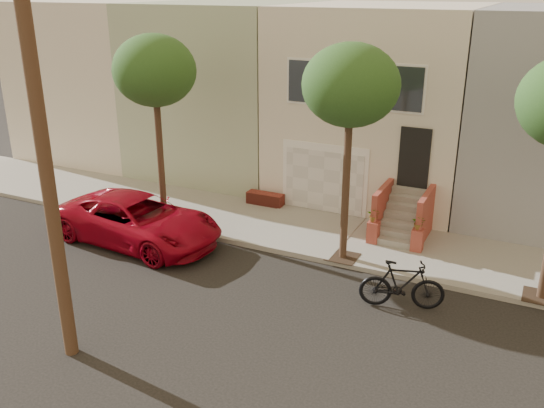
% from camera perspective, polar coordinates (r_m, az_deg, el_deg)
% --- Properties ---
extents(ground, '(90.00, 90.00, 0.00)m').
position_cam_1_polar(ground, '(15.11, -1.83, -10.78)').
color(ground, black).
rests_on(ground, ground).
extents(sidewalk, '(40.00, 3.70, 0.15)m').
position_cam_1_polar(sidewalk, '(19.43, 5.51, -3.10)').
color(sidewalk, gray).
rests_on(sidewalk, ground).
extents(house_row, '(33.10, 11.70, 7.00)m').
position_cam_1_polar(house_row, '(23.74, 10.88, 10.06)').
color(house_row, silver).
rests_on(house_row, sidewalk).
extents(tree_left, '(2.70, 2.57, 6.30)m').
position_cam_1_polar(tree_left, '(19.33, -11.37, 12.50)').
color(tree_left, '#2D2116').
rests_on(tree_left, sidewalk).
extents(tree_mid, '(2.70, 2.57, 6.30)m').
position_cam_1_polar(tree_mid, '(16.30, 7.65, 11.24)').
color(tree_mid, '#2D2116').
rests_on(tree_mid, sidewalk).
extents(pickup_truck, '(5.80, 3.02, 1.56)m').
position_cam_1_polar(pickup_truck, '(19.22, -12.88, -1.54)').
color(pickup_truck, maroon).
rests_on(pickup_truck, ground).
extents(motorcycle, '(2.26, 1.23, 1.31)m').
position_cam_1_polar(motorcycle, '(15.50, 12.53, -7.67)').
color(motorcycle, black).
rests_on(motorcycle, ground).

